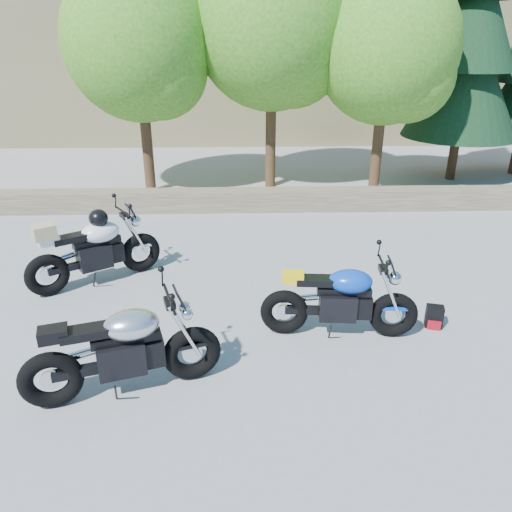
% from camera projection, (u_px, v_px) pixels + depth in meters
% --- Properties ---
extents(ground, '(90.00, 90.00, 0.00)m').
position_uv_depth(ground, '(244.00, 332.00, 7.21)').
color(ground, gray).
rests_on(ground, ground).
extents(stone_wall, '(22.00, 0.55, 0.50)m').
position_uv_depth(stone_wall, '(242.00, 200.00, 12.13)').
color(stone_wall, brown).
rests_on(stone_wall, ground).
extents(tree_decid_left, '(3.67, 3.67, 5.62)m').
position_uv_depth(tree_decid_left, '(143.00, 48.00, 12.19)').
color(tree_decid_left, '#382314').
rests_on(tree_decid_left, ground).
extents(tree_decid_mid, '(4.08, 4.08, 6.24)m').
position_uv_depth(tree_decid_mid, '(276.00, 30.00, 12.48)').
color(tree_decid_mid, '#382314').
rests_on(tree_decid_mid, ground).
extents(tree_decid_right, '(3.54, 3.54, 5.41)m').
position_uv_depth(tree_decid_right, '(391.00, 54.00, 12.23)').
color(tree_decid_right, '#382314').
rests_on(tree_decid_right, ground).
extents(conifer_near, '(3.17, 3.17, 7.06)m').
position_uv_depth(conifer_near, '(471.00, 45.00, 13.38)').
color(conifer_near, '#382314').
rests_on(conifer_near, ground).
extents(silver_bike, '(2.29, 0.96, 1.18)m').
position_uv_depth(silver_bike, '(124.00, 351.00, 5.78)').
color(silver_bike, black).
rests_on(silver_bike, ground).
extents(white_bike, '(2.05, 1.43, 1.29)m').
position_uv_depth(white_bike, '(94.00, 248.00, 8.39)').
color(white_bike, black).
rests_on(white_bike, ground).
extents(blue_bike, '(2.21, 0.70, 1.11)m').
position_uv_depth(blue_bike, '(341.00, 301.00, 6.93)').
color(blue_bike, black).
rests_on(blue_bike, ground).
extents(backpack, '(0.28, 0.25, 0.33)m').
position_uv_depth(backpack, '(434.00, 317.00, 7.27)').
color(backpack, black).
rests_on(backpack, ground).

